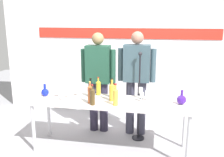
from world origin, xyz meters
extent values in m
plane|color=#99999F|center=(0.00, 0.00, 0.00)|extent=(10.00, 10.00, 0.00)
cube|color=white|center=(0.00, 1.57, 1.50)|extent=(5.07, 0.10, 3.00)
cube|color=red|center=(0.00, 1.51, 1.62)|extent=(3.55, 0.01, 0.20)
cube|color=silver|center=(0.00, 0.00, 0.74)|extent=(2.28, 0.62, 0.04)
cylinder|color=silver|center=(-1.08, -0.26, 0.36)|extent=(0.05, 0.05, 0.72)
cylinder|color=silver|center=(1.08, -0.26, 0.36)|extent=(0.05, 0.05, 0.72)
cylinder|color=silver|center=(-1.08, 0.26, 0.36)|extent=(0.05, 0.05, 0.72)
cylinder|color=silver|center=(1.08, 0.26, 0.36)|extent=(0.05, 0.05, 0.72)
sphere|color=#1525B6|center=(-1.01, 0.04, 0.82)|extent=(0.11, 0.11, 0.11)
cylinder|color=#1525B6|center=(-1.01, 0.04, 0.91)|extent=(0.04, 0.04, 0.08)
sphere|color=#441D94|center=(0.99, 0.04, 0.82)|extent=(0.13, 0.13, 0.13)
cylinder|color=#441D94|center=(0.99, 0.04, 0.92)|extent=(0.03, 0.03, 0.08)
cylinder|color=#282335|center=(-0.41, 0.60, 0.43)|extent=(0.14, 0.14, 0.86)
cylinder|color=#282335|center=(-0.23, 0.60, 0.43)|extent=(0.14, 0.14, 0.86)
cube|color=#1F4937|center=(-0.32, 0.60, 1.17)|extent=(0.39, 0.22, 0.62)
cylinder|color=#1F4937|center=(-0.57, 0.60, 1.14)|extent=(0.09, 0.09, 0.56)
cylinder|color=#1F4937|center=(-0.07, 0.60, 1.14)|extent=(0.09, 0.09, 0.56)
sphere|color=#91754C|center=(-0.32, 0.60, 1.59)|extent=(0.20, 0.20, 0.20)
cylinder|color=#333242|center=(0.22, 0.60, 0.46)|extent=(0.14, 0.14, 0.91)
cylinder|color=#333242|center=(0.41, 0.60, 0.46)|extent=(0.14, 0.14, 0.91)
cube|color=#38505A|center=(0.32, 0.60, 1.21)|extent=(0.42, 0.22, 0.59)
cylinder|color=#38505A|center=(0.06, 0.60, 1.18)|extent=(0.09, 0.09, 0.53)
cylinder|color=#38505A|center=(0.58, 0.60, 1.18)|extent=(0.09, 0.09, 0.53)
sphere|color=#9F6E5A|center=(0.32, 0.60, 1.61)|extent=(0.20, 0.20, 0.20)
cylinder|color=gold|center=(0.11, -0.18, 0.87)|extent=(0.07, 0.07, 0.21)
cone|color=gold|center=(0.11, -0.18, 0.98)|extent=(0.07, 0.07, 0.03)
cylinder|color=gold|center=(0.11, -0.18, 1.01)|extent=(0.03, 0.03, 0.08)
cylinder|color=red|center=(0.11, -0.18, 1.06)|extent=(0.03, 0.03, 0.02)
cylinder|color=#CC612C|center=(-0.26, -0.14, 0.87)|extent=(0.07, 0.07, 0.23)
cone|color=#CC612C|center=(-0.26, -0.14, 1.00)|extent=(0.07, 0.07, 0.03)
cylinder|color=#CC612C|center=(-0.26, -0.14, 1.02)|extent=(0.02, 0.02, 0.06)
cylinder|color=gold|center=(-0.26, -0.14, 1.06)|extent=(0.03, 0.03, 0.02)
cylinder|color=gold|center=(0.03, 0.00, 0.87)|extent=(0.08, 0.08, 0.23)
cone|color=gold|center=(0.03, 0.00, 1.00)|extent=(0.08, 0.08, 0.03)
cylinder|color=gold|center=(0.03, 0.00, 1.02)|extent=(0.03, 0.03, 0.06)
cylinder|color=gold|center=(0.03, 0.00, 1.06)|extent=(0.03, 0.03, 0.02)
cylinder|color=#48361A|center=(-0.20, -0.21, 0.87)|extent=(0.07, 0.07, 0.21)
cone|color=#48361A|center=(-0.20, -0.21, 0.98)|extent=(0.07, 0.07, 0.03)
cylinder|color=#48361A|center=(-0.20, -0.21, 1.00)|extent=(0.02, 0.02, 0.06)
cylinder|color=#B1251F|center=(-0.20, -0.21, 1.04)|extent=(0.03, 0.03, 0.02)
cylinder|color=black|center=(-0.32, 0.12, 0.87)|extent=(0.07, 0.07, 0.21)
cone|color=black|center=(-0.32, 0.12, 0.98)|extent=(0.07, 0.07, 0.03)
cylinder|color=black|center=(-0.32, 0.12, 1.00)|extent=(0.03, 0.03, 0.06)
cylinder|color=black|center=(-0.32, 0.12, 1.04)|extent=(0.03, 0.03, 0.02)
cylinder|color=black|center=(0.00, 0.16, 0.87)|extent=(0.07, 0.07, 0.21)
cone|color=black|center=(0.00, 0.16, 0.98)|extent=(0.07, 0.07, 0.03)
cylinder|color=black|center=(0.00, 0.16, 1.00)|extent=(0.03, 0.03, 0.06)
cylinder|color=black|center=(0.00, 0.16, 1.04)|extent=(0.03, 0.03, 0.02)
cylinder|color=gold|center=(-0.23, 0.24, 0.86)|extent=(0.07, 0.07, 0.20)
cone|color=gold|center=(-0.23, 0.24, 0.97)|extent=(0.07, 0.07, 0.03)
cylinder|color=gold|center=(-0.23, 0.24, 0.99)|extent=(0.02, 0.02, 0.06)
cylinder|color=red|center=(-0.23, 0.24, 1.03)|extent=(0.03, 0.03, 0.02)
cylinder|color=white|center=(-0.52, 0.13, 0.76)|extent=(0.06, 0.06, 0.00)
cylinder|color=white|center=(-0.52, 0.13, 0.80)|extent=(0.01, 0.01, 0.06)
cylinder|color=white|center=(-0.52, 0.13, 0.87)|extent=(0.06, 0.06, 0.08)
cylinder|color=white|center=(-0.62, 0.00, 0.76)|extent=(0.06, 0.06, 0.00)
cylinder|color=white|center=(-0.62, 0.00, 0.80)|extent=(0.01, 0.01, 0.08)
cylinder|color=white|center=(-0.62, 0.00, 0.87)|extent=(0.07, 0.07, 0.07)
cylinder|color=white|center=(-0.65, -0.14, 0.76)|extent=(0.06, 0.06, 0.00)
cylinder|color=white|center=(-0.65, -0.14, 0.80)|extent=(0.01, 0.01, 0.08)
cylinder|color=white|center=(-0.65, -0.14, 0.87)|extent=(0.06, 0.06, 0.07)
cylinder|color=white|center=(-0.79, 0.03, 0.76)|extent=(0.06, 0.06, 0.00)
cylinder|color=white|center=(-0.79, 0.03, 0.80)|extent=(0.01, 0.01, 0.07)
cylinder|color=white|center=(-0.79, 0.03, 0.87)|extent=(0.07, 0.07, 0.07)
cylinder|color=white|center=(0.52, 0.11, 0.76)|extent=(0.05, 0.05, 0.00)
cylinder|color=white|center=(0.52, 0.11, 0.79)|extent=(0.01, 0.01, 0.06)
cylinder|color=white|center=(0.52, 0.11, 0.86)|extent=(0.07, 0.07, 0.08)
cylinder|color=white|center=(0.42, 0.19, 0.76)|extent=(0.05, 0.05, 0.00)
cylinder|color=white|center=(0.42, 0.19, 0.80)|extent=(0.01, 0.01, 0.08)
cylinder|color=white|center=(0.42, 0.19, 0.88)|extent=(0.06, 0.06, 0.09)
cylinder|color=white|center=(0.45, 0.05, 0.76)|extent=(0.06, 0.06, 0.00)
cylinder|color=white|center=(0.45, 0.05, 0.79)|extent=(0.01, 0.01, 0.06)
cylinder|color=white|center=(0.45, 0.05, 0.86)|extent=(0.06, 0.06, 0.07)
cylinder|color=white|center=(0.83, 0.21, 0.76)|extent=(0.06, 0.06, 0.00)
cylinder|color=white|center=(0.83, 0.21, 0.80)|extent=(0.01, 0.01, 0.08)
cylinder|color=white|center=(0.83, 0.21, 0.88)|extent=(0.07, 0.07, 0.08)
cylinder|color=black|center=(0.38, 0.41, 0.01)|extent=(0.20, 0.20, 0.02)
cylinder|color=black|center=(0.38, 0.41, 0.68)|extent=(0.02, 0.02, 1.36)
sphere|color=#232328|center=(0.38, 0.41, 1.39)|extent=(0.06, 0.06, 0.06)
camera|label=1|loc=(0.67, -3.36, 1.92)|focal=40.37mm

